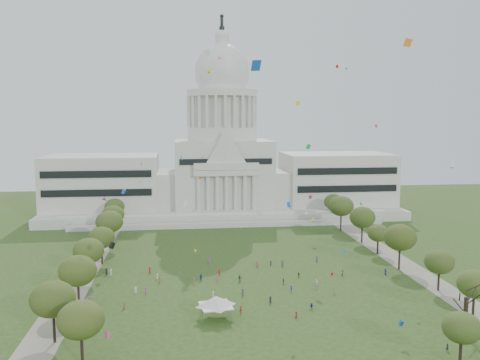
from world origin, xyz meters
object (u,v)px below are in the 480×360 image
at_px(capitol, 223,166).
at_px(person_0, 385,271).
at_px(person_1, 447,347).
at_px(event_tent, 216,301).
at_px(big_bare_tree, 467,294).

relative_size(capitol, person_0, 92.48).
relative_size(capitol, person_1, 104.28).
height_order(event_tent, person_0, event_tent).
relative_size(big_bare_tree, person_0, 7.40).
xyz_separation_m(person_0, person_1, (-7.66, -47.90, -0.10)).
height_order(capitol, event_tent, capitol).
relative_size(big_bare_tree, person_1, 8.34).
distance_m(capitol, person_0, 109.52).
bearing_deg(event_tent, big_bare_tree, -16.43).
relative_size(event_tent, person_0, 6.23).
height_order(big_bare_tree, person_1, big_bare_tree).
xyz_separation_m(big_bare_tree, person_1, (-7.48, -6.70, -7.91)).
distance_m(event_tent, person_0, 57.16).
distance_m(capitol, big_bare_tree, 147.23).
height_order(big_bare_tree, person_0, big_bare_tree).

